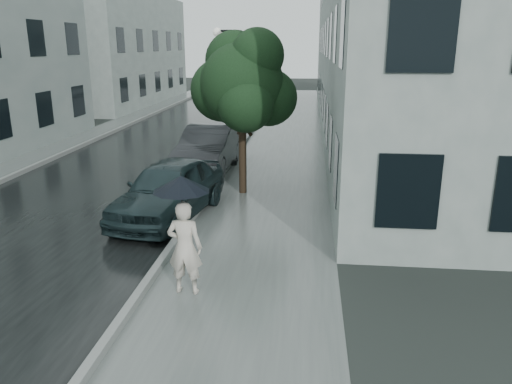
# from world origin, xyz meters

# --- Properties ---
(ground) EXTENTS (120.00, 120.00, 0.00)m
(ground) POSITION_xyz_m (0.00, 0.00, 0.00)
(ground) COLOR black
(ground) RESTS_ON ground
(sidewalk) EXTENTS (3.50, 60.00, 0.01)m
(sidewalk) POSITION_xyz_m (0.25, 12.00, 0.00)
(sidewalk) COLOR slate
(sidewalk) RESTS_ON ground
(kerb_near) EXTENTS (0.15, 60.00, 0.15)m
(kerb_near) POSITION_xyz_m (-1.57, 12.00, 0.07)
(kerb_near) COLOR slate
(kerb_near) RESTS_ON ground
(asphalt_road) EXTENTS (6.85, 60.00, 0.00)m
(asphalt_road) POSITION_xyz_m (-5.08, 12.00, 0.00)
(asphalt_road) COLOR black
(asphalt_road) RESTS_ON ground
(kerb_far) EXTENTS (0.15, 60.00, 0.15)m
(kerb_far) POSITION_xyz_m (-8.57, 12.00, 0.07)
(kerb_far) COLOR slate
(kerb_far) RESTS_ON ground
(sidewalk_far) EXTENTS (1.70, 60.00, 0.01)m
(sidewalk_far) POSITION_xyz_m (-9.50, 12.00, 0.00)
(sidewalk_far) COLOR #4C5451
(sidewalk_far) RESTS_ON ground
(building_near) EXTENTS (7.02, 36.00, 9.00)m
(building_near) POSITION_xyz_m (5.47, 19.50, 4.50)
(building_near) COLOR #95A29C
(building_near) RESTS_ON ground
(building_far_b) EXTENTS (7.02, 18.00, 8.00)m
(building_far_b) POSITION_xyz_m (-13.77, 30.00, 4.00)
(building_far_b) COLOR #95A29C
(building_far_b) RESTS_ON ground
(pedestrian) EXTENTS (0.65, 0.44, 1.73)m
(pedestrian) POSITION_xyz_m (-0.79, -0.03, 0.87)
(pedestrian) COLOR beige
(pedestrian) RESTS_ON sidewalk
(umbrella) EXTENTS (1.33, 1.33, 1.31)m
(umbrella) POSITION_xyz_m (-0.80, -0.03, 2.06)
(umbrella) COLOR black
(umbrella) RESTS_ON ground
(street_tree) EXTENTS (3.17, 2.88, 4.81)m
(street_tree) POSITION_xyz_m (-0.60, 6.51, 3.26)
(street_tree) COLOR #332619
(street_tree) RESTS_ON ground
(lamp_post) EXTENTS (0.83, 0.45, 4.91)m
(lamp_post) POSITION_xyz_m (-1.58, 9.99, 2.82)
(lamp_post) COLOR black
(lamp_post) RESTS_ON ground
(car_near) EXTENTS (2.50, 4.64, 1.50)m
(car_near) POSITION_xyz_m (-2.20, 4.00, 0.76)
(car_near) COLOR #1B2B2D
(car_near) RESTS_ON ground
(car_far) EXTENTS (1.81, 4.76, 1.55)m
(car_far) POSITION_xyz_m (-2.20, 9.25, 0.78)
(car_far) COLOR #26282B
(car_far) RESTS_ON ground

